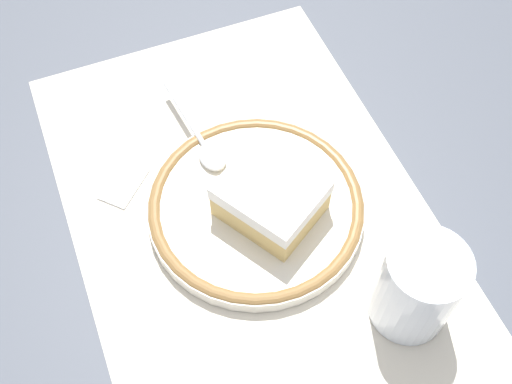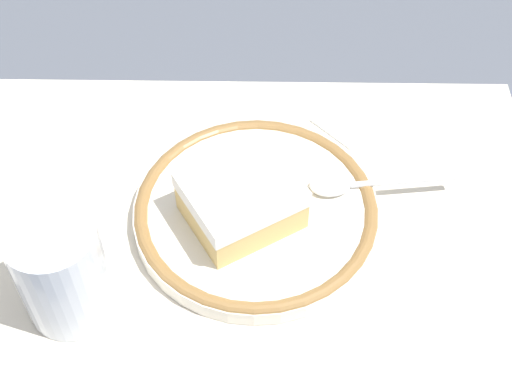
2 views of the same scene
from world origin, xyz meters
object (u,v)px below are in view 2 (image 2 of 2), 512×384
(plate, at_px, (256,211))
(sugar_packet, at_px, (341,124))
(cake_slice, at_px, (241,200))
(spoon, at_px, (350,184))
(cup, at_px, (63,275))

(plate, distance_m, sugar_packet, 0.13)
(cake_slice, relative_size, spoon, 0.86)
(spoon, xyz_separation_m, sugar_packet, (0.00, -0.08, -0.02))
(cup, relative_size, sugar_packet, 1.83)
(cup, distance_m, sugar_packet, 0.29)
(cup, bearing_deg, plate, -148.85)
(cup, bearing_deg, spoon, -153.83)
(spoon, distance_m, sugar_packet, 0.09)
(cake_slice, height_order, sugar_packet, cake_slice)
(cake_slice, distance_m, spoon, 0.10)
(spoon, bearing_deg, plate, 16.21)
(cake_slice, bearing_deg, plate, -140.68)
(cup, xyz_separation_m, sugar_packet, (-0.21, -0.19, -0.04))
(cake_slice, bearing_deg, spoon, -160.24)
(plate, bearing_deg, sugar_packet, -125.67)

